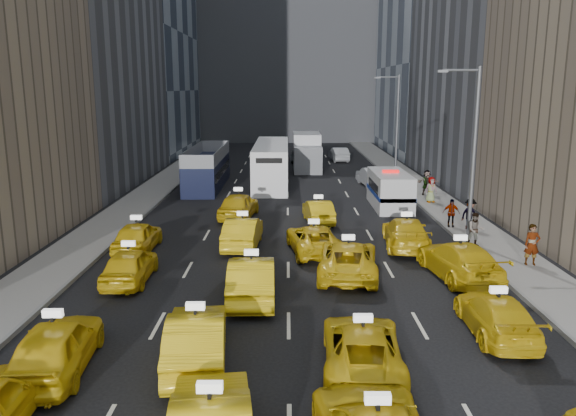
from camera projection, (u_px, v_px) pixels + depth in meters
name	position (u px, v px, depth m)	size (l,w,h in m)	color
ground	(289.00, 352.00, 17.29)	(160.00, 160.00, 0.00)	black
sidewalk_west	(147.00, 196.00, 41.69)	(3.00, 90.00, 0.15)	gray
sidewalk_east	(429.00, 196.00, 41.73)	(3.00, 90.00, 0.15)	gray
curb_west	(166.00, 196.00, 41.69)	(0.15, 90.00, 0.18)	slate
curb_east	(409.00, 196.00, 41.72)	(0.15, 90.00, 0.18)	slate
building_backdrop	(287.00, 4.00, 83.43)	(30.00, 12.00, 40.00)	slate
streetlight_near	(472.00, 150.00, 27.99)	(2.15, 0.22, 9.00)	#595B60
streetlight_far	(396.00, 124.00, 47.54)	(2.15, 0.22, 9.00)	#595B60
taxi_4	(56.00, 346.00, 15.95)	(1.85, 4.61, 1.57)	gold
taxi_5	(197.00, 338.00, 16.46)	(1.66, 4.77, 1.57)	gold
taxi_6	(362.00, 347.00, 16.18)	(2.22, 4.81, 1.34)	gold
taxi_7	(496.00, 315.00, 18.44)	(1.85, 4.56, 1.32)	gold
taxi_8	(130.00, 265.00, 23.40)	(1.70, 4.23, 1.44)	gold
taxi_9	(252.00, 278.00, 21.53)	(1.73, 4.96, 1.63)	gold
taxi_10	(348.00, 259.00, 24.25)	(2.45, 5.31, 1.48)	gold
taxi_11	(459.00, 260.00, 23.88)	(2.19, 5.38, 1.56)	gold
taxi_12	(137.00, 237.00, 27.78)	(1.77, 4.41, 1.50)	gold
taxi_13	(243.00, 232.00, 28.54)	(1.62, 4.64, 1.53)	gold
taxi_14	(314.00, 239.00, 27.60)	(2.24, 4.86, 1.35)	gold
taxi_15	(406.00, 233.00, 28.46)	(2.12, 5.21, 1.51)	gold
taxi_16	(239.00, 205.00, 34.80)	(1.91, 4.74, 1.61)	gold
taxi_17	(318.00, 211.00, 33.76)	(1.43, 4.11, 1.35)	gold
nypd_van	(390.00, 190.00, 37.93)	(2.94, 6.15, 2.55)	silver
double_decker	(207.00, 167.00, 45.72)	(2.72, 11.04, 3.20)	black
city_bus	(272.00, 164.00, 47.16)	(3.06, 13.19, 3.39)	white
box_truck	(307.00, 152.00, 55.30)	(3.66, 7.96, 3.51)	silver
misc_car_0	(372.00, 176.00, 46.31)	(1.63, 4.66, 1.54)	#AEB1B6
misc_car_1	(213.00, 163.00, 54.68)	(2.36, 5.11, 1.42)	black
misc_car_2	(302.00, 154.00, 61.11)	(2.25, 5.54, 1.61)	gray
misc_car_3	(266.00, 154.00, 61.42)	(1.85, 4.60, 1.57)	black
misc_car_4	(339.00, 154.00, 61.70)	(1.60, 4.60, 1.51)	#9DA1A4
pedestrian_0	(532.00, 245.00, 25.12)	(0.68, 0.45, 1.88)	gray
pedestrian_1	(476.00, 230.00, 28.11)	(0.83, 0.46, 1.71)	gray
pedestrian_2	(470.00, 214.00, 31.43)	(1.13, 0.47, 1.76)	gray
pedestrian_3	(451.00, 213.00, 32.04)	(0.95, 0.43, 1.62)	gray
pedestrian_4	(431.00, 189.00, 38.91)	(0.87, 0.47, 1.78)	gray
pedestrian_5	(427.00, 182.00, 41.57)	(1.72, 0.49, 1.86)	gray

